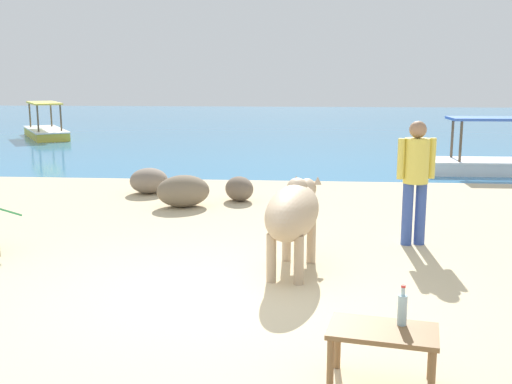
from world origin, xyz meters
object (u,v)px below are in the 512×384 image
object	(u,v)px
cow	(294,212)
low_bench_table	(383,338)
bottle	(402,309)
person_standing	(416,173)
boat_yellow	(46,130)
boat_white	(503,162)

from	to	relation	value
cow	low_bench_table	world-z (taller)	cow
bottle	person_standing	bearing A→B (deg)	79.14
cow	bottle	world-z (taller)	cow
bottle	boat_yellow	xyz separation A→B (m)	(-10.25, 17.37, -0.30)
person_standing	cow	bearing A→B (deg)	-64.78
cow	low_bench_table	xyz separation A→B (m)	(0.69, -2.57, -0.33)
boat_yellow	bottle	bearing A→B (deg)	178.68
low_bench_table	bottle	bearing A→B (deg)	41.88
cow	boat_white	size ratio (longest dim) A/B	0.50
low_bench_table	person_standing	distance (m)	3.94
bottle	cow	bearing A→B (deg)	108.49
boat_yellow	boat_white	bearing A→B (deg)	-149.27
person_standing	boat_white	xyz separation A→B (m)	(3.10, 6.37, -0.70)
low_bench_table	bottle	distance (m)	0.25
low_bench_table	boat_yellow	size ratio (longest dim) A/B	0.22
low_bench_table	person_standing	world-z (taller)	person_standing
low_bench_table	person_standing	bearing A→B (deg)	88.08
cow	bottle	bearing A→B (deg)	-151.71
low_bench_table	boat_yellow	bearing A→B (deg)	130.81
bottle	low_bench_table	bearing A→B (deg)	-148.86
cow	boat_white	distance (m)	8.91
cow	bottle	size ratio (longest dim) A/B	6.28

